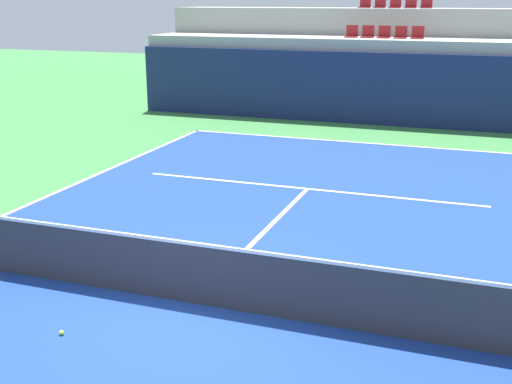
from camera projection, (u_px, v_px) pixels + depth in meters
ground_plane at (193, 303)px, 9.69m from camera, size 80.00×80.00×0.00m
court_surface at (193, 303)px, 9.69m from camera, size 11.00×24.00×0.01m
baseline_far at (354, 142)px, 20.46m from camera, size 11.00×0.10×0.00m
service_line_far at (307, 189)px, 15.46m from camera, size 8.26×0.10×0.00m
centre_service_line at (263, 233)px, 12.58m from camera, size 0.10×6.40×0.00m
back_wall at (375, 89)px, 23.06m from camera, size 18.13×0.30×2.54m
stands_tier_lower at (381, 79)px, 24.22m from camera, size 18.13×2.40×2.95m
stands_tier_upper at (392, 59)px, 26.24m from camera, size 18.13×2.40×3.98m
seating_row_lower at (384, 35)px, 23.85m from camera, size 2.85×0.44×0.44m
seating_row_upper at (395, 5)px, 25.71m from camera, size 2.85×0.44×0.44m
tennis_net at (192, 272)px, 9.55m from camera, size 11.08×0.08×1.07m
tennis_ball_1 at (62, 333)px, 8.75m from camera, size 0.07×0.07×0.07m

